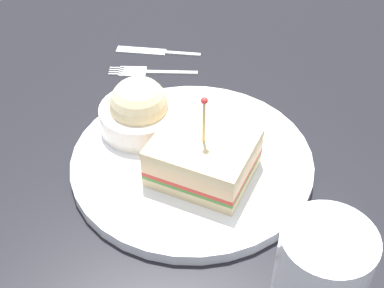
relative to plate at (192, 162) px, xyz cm
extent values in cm
cube|color=black|center=(0.00, 0.00, -1.65)|extent=(98.60, 98.60, 2.00)
cylinder|color=white|center=(0.00, 0.00, 0.00)|extent=(26.28, 26.28, 1.31)
cube|color=beige|center=(-2.61, 0.54, 1.22)|extent=(12.74, 12.18, 1.13)
cube|color=#478438|center=(-2.61, 0.54, 1.98)|extent=(12.74, 12.18, 0.40)
cube|color=red|center=(-2.61, 0.54, 2.43)|extent=(12.74, 12.18, 0.50)
cube|color=#E0B784|center=(-2.61, 0.54, 3.42)|extent=(12.74, 12.18, 1.47)
cube|color=beige|center=(-2.61, 0.54, 4.71)|extent=(12.74, 12.18, 1.13)
cylinder|color=tan|center=(-2.61, 0.54, 7.51)|extent=(0.30, 0.30, 5.60)
sphere|color=red|center=(-2.61, 0.54, 10.31)|extent=(0.70, 0.70, 0.70)
cylinder|color=silver|center=(7.61, 1.64, 2.08)|extent=(9.10, 9.10, 2.86)
sphere|color=beige|center=(7.61, 1.64, 3.93)|extent=(6.55, 6.55, 6.55)
cylinder|color=silver|center=(-20.21, 2.49, 3.04)|extent=(6.59, 6.59, 7.39)
cylinder|color=white|center=(-20.21, 2.49, 4.29)|extent=(7.49, 7.49, 9.88)
cube|color=silver|center=(15.86, -8.74, -0.48)|extent=(4.88, 5.75, 0.35)
cube|color=silver|center=(19.21, -4.66, -0.48)|extent=(3.99, 4.18, 0.35)
cube|color=silver|center=(21.19, -3.44, -0.48)|extent=(1.41, 1.66, 0.35)
cube|color=silver|center=(20.80, -3.12, -0.48)|extent=(1.41, 1.66, 0.35)
cube|color=silver|center=(20.42, -2.80, -0.48)|extent=(1.41, 1.66, 0.35)
cube|color=silver|center=(20.03, -2.48, -0.48)|extent=(1.41, 1.66, 0.35)
cube|color=silver|center=(19.22, -12.06, -0.48)|extent=(5.14, 5.15, 0.35)
cube|color=silver|center=(22.86, -8.42, -0.48)|extent=(6.01, 6.01, 0.24)
camera|label=1|loc=(-34.10, 26.10, 41.66)|focal=51.21mm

